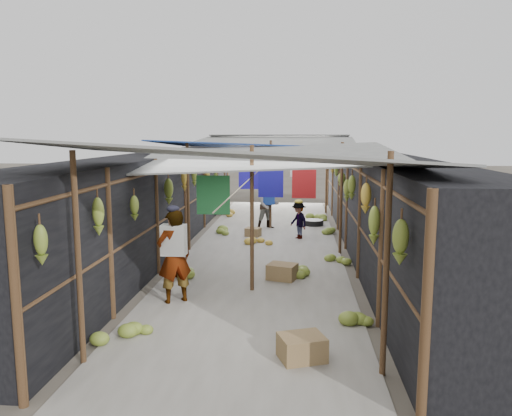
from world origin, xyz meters
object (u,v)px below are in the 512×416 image
(vendor_elderly, at_px, (174,257))
(shopper_blue, at_px, (268,205))
(vendor_seated, at_px, (298,221))
(black_basin, at_px, (313,223))
(crate_near, at_px, (302,348))

(vendor_elderly, bearing_deg, shopper_blue, -132.84)
(vendor_elderly, height_order, vendor_seated, vendor_elderly)
(black_basin, xyz_separation_m, vendor_seated, (-0.46, -2.02, 0.41))
(black_basin, height_order, vendor_seated, vendor_seated)
(vendor_seated, bearing_deg, crate_near, -33.98)
(black_basin, relative_size, vendor_elderly, 0.39)
(vendor_seated, bearing_deg, shopper_blue, 178.38)
(crate_near, relative_size, shopper_blue, 0.38)
(black_basin, relative_size, shopper_blue, 0.43)
(black_basin, xyz_separation_m, vendor_elderly, (-2.51, -7.27, 0.69))
(crate_near, relative_size, vendor_elderly, 0.34)
(crate_near, height_order, vendor_elderly, vendor_elderly)
(vendor_elderly, bearing_deg, vendor_seated, -144.34)
(black_basin, bearing_deg, vendor_elderly, -109.02)
(black_basin, distance_m, vendor_seated, 2.11)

